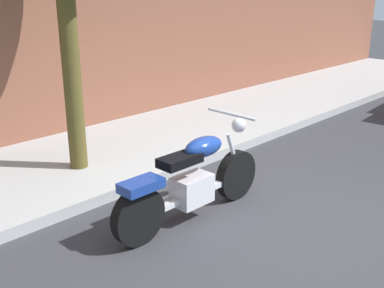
% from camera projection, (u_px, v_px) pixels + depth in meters
% --- Properties ---
extents(ground_plane, '(60.00, 60.00, 0.00)m').
position_uv_depth(ground_plane, '(272.00, 222.00, 5.23)').
color(ground_plane, '#38383D').
extents(sidewalk, '(22.88, 2.48, 0.14)m').
position_uv_depth(sidewalk, '(111.00, 153.00, 7.13)').
color(sidewalk, '#B0B0B0').
rests_on(sidewalk, ground).
extents(motorcycle, '(2.12, 0.70, 1.10)m').
position_uv_depth(motorcycle, '(192.00, 181.00, 5.17)').
color(motorcycle, black).
rests_on(motorcycle, ground).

